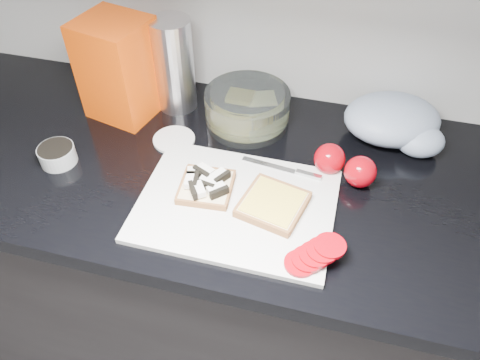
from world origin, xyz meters
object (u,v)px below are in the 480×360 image
Objects in this scene: bread_bag at (119,69)px; steel_canister at (174,65)px; glass_bowl at (247,108)px; cutting_board at (236,205)px.

bread_bag reaches higher than steel_canister.
glass_bowl is at bearing 18.44° from bread_bag.
bread_bag is (-0.31, -0.03, 0.08)m from glass_bowl.
glass_bowl is (-0.05, 0.28, 0.04)m from cutting_board.
steel_canister is (-0.19, 0.03, 0.07)m from glass_bowl.
glass_bowl is at bearing 99.67° from cutting_board.
steel_canister reaches higher than cutting_board.
cutting_board is 1.94× the size of glass_bowl.
bread_bag is 0.13m from steel_canister.
glass_bowl is 0.32m from bread_bag.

